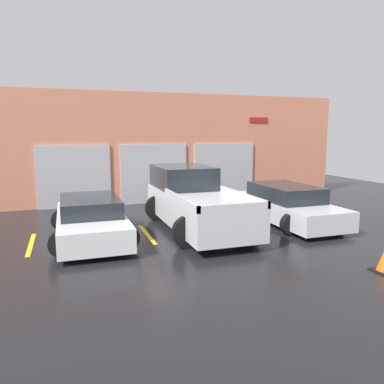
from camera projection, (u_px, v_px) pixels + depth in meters
ground_plane at (179, 217)px, 13.23m from camera, size 28.00×28.00×0.00m
shophouse_building at (156, 149)px, 15.95m from camera, size 17.03×0.68×4.59m
pickup_truck at (194, 200)px, 11.64m from camera, size 2.52×5.33×1.84m
sedan_white at (91, 219)px, 10.39m from camera, size 2.19×4.26×1.17m
sedan_side at (286, 205)px, 12.39m from camera, size 2.17×4.63×1.23m
parking_stripe_far_left at (31, 244)px, 9.95m from camera, size 0.12×2.20×0.01m
parking_stripe_left at (147, 234)px, 10.95m from camera, size 0.12×2.20×0.01m
parking_stripe_centre at (243, 226)px, 11.95m from camera, size 0.12×2.20×0.01m
parking_stripe_right at (325, 219)px, 12.95m from camera, size 0.12×2.20×0.01m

